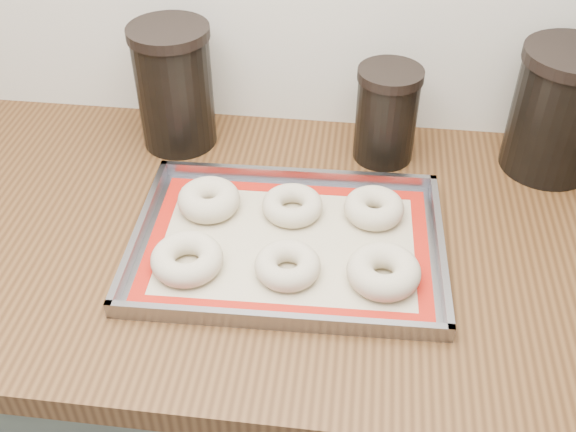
# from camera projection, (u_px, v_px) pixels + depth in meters

# --- Properties ---
(cabinet) EXTENTS (3.00, 0.65, 0.86)m
(cabinet) POSITION_uv_depth(u_px,v_px,m) (402.00, 420.00, 1.32)
(cabinet) COLOR #5E695C
(cabinet) RESTS_ON floor
(countertop) EXTENTS (3.06, 0.68, 0.04)m
(countertop) POSITION_uv_depth(u_px,v_px,m) (435.00, 253.00, 1.03)
(countertop) COLOR brown
(countertop) RESTS_ON cabinet
(baking_tray) EXTENTS (0.47, 0.34, 0.03)m
(baking_tray) POSITION_uv_depth(u_px,v_px,m) (288.00, 243.00, 1.01)
(baking_tray) COLOR gray
(baking_tray) RESTS_ON countertop
(baking_mat) EXTENTS (0.43, 0.30, 0.00)m
(baking_mat) POSITION_uv_depth(u_px,v_px,m) (288.00, 244.00, 1.01)
(baking_mat) COLOR #C6B793
(baking_mat) RESTS_ON baking_tray
(bagel_front_left) EXTENTS (0.13, 0.13, 0.04)m
(bagel_front_left) POSITION_uv_depth(u_px,v_px,m) (187.00, 259.00, 0.96)
(bagel_front_left) COLOR beige
(bagel_front_left) RESTS_ON baking_mat
(bagel_front_mid) EXTENTS (0.11, 0.11, 0.03)m
(bagel_front_mid) POSITION_uv_depth(u_px,v_px,m) (288.00, 265.00, 0.95)
(bagel_front_mid) COLOR beige
(bagel_front_mid) RESTS_ON baking_mat
(bagel_front_right) EXTENTS (0.12, 0.12, 0.04)m
(bagel_front_right) POSITION_uv_depth(u_px,v_px,m) (384.00, 271.00, 0.94)
(bagel_front_right) COLOR beige
(bagel_front_right) RESTS_ON baking_mat
(bagel_back_left) EXTENTS (0.13, 0.13, 0.04)m
(bagel_back_left) POSITION_uv_depth(u_px,v_px,m) (209.00, 200.00, 1.06)
(bagel_back_left) COLOR beige
(bagel_back_left) RESTS_ON baking_mat
(bagel_back_mid) EXTENTS (0.10, 0.10, 0.03)m
(bagel_back_mid) POSITION_uv_depth(u_px,v_px,m) (292.00, 205.00, 1.06)
(bagel_back_mid) COLOR beige
(bagel_back_mid) RESTS_ON baking_mat
(bagel_back_right) EXTENTS (0.12, 0.12, 0.04)m
(bagel_back_right) POSITION_uv_depth(u_px,v_px,m) (374.00, 208.00, 1.05)
(bagel_back_right) COLOR beige
(bagel_back_right) RESTS_ON baking_mat
(canister_left) EXTENTS (0.14, 0.14, 0.22)m
(canister_left) POSITION_uv_depth(u_px,v_px,m) (175.00, 87.00, 1.16)
(canister_left) COLOR black
(canister_left) RESTS_ON countertop
(canister_mid) EXTENTS (0.11, 0.11, 0.17)m
(canister_mid) POSITION_uv_depth(u_px,v_px,m) (386.00, 114.00, 1.14)
(canister_mid) COLOR black
(canister_mid) RESTS_ON countertop
(canister_right) EXTENTS (0.16, 0.16, 0.22)m
(canister_right) POSITION_uv_depth(u_px,v_px,m) (559.00, 111.00, 1.10)
(canister_right) COLOR black
(canister_right) RESTS_ON countertop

